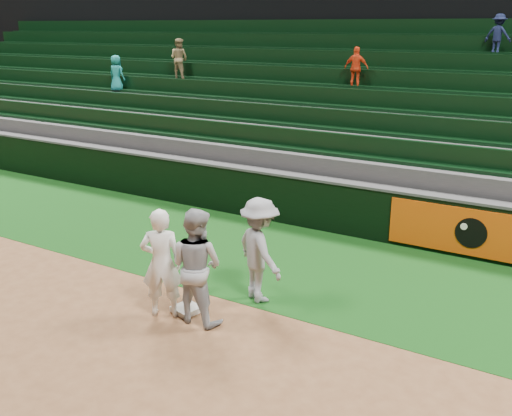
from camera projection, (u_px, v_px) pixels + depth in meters
The scene contains 8 objects.
ground at pixel (193, 320), 9.44m from camera, with size 70.00×70.00×0.00m, color brown.
foul_grass at pixel (279, 259), 11.90m from camera, with size 36.00×4.20×0.01m, color #0D370F.
first_base at pixel (186, 309), 9.72m from camera, with size 0.41×0.41×0.09m, color white.
first_baseman at pixel (162, 263), 9.36m from camera, with size 0.69×0.45×1.88m, color white.
baserunner at pixel (196, 266), 9.18m from camera, with size 0.94×0.73×1.94m, color #9FA2A9.
base_coach at pixel (260, 250), 9.88m from camera, with size 1.21×0.70×1.87m, color gray.
field_wall at pixel (324, 204), 13.50m from camera, with size 36.00×0.45×1.25m.
stadium_seating at pixel (379, 134), 16.27m from camera, with size 36.00×5.95×4.96m.
Camera 1 is at (5.18, -6.72, 4.66)m, focal length 40.00 mm.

